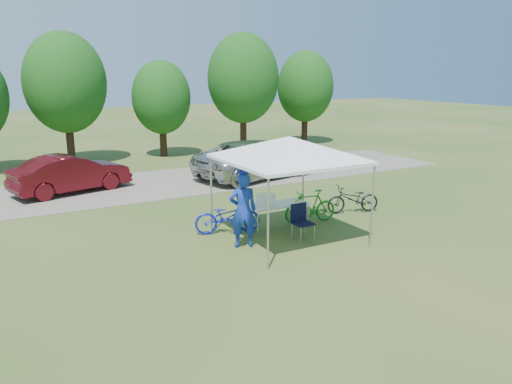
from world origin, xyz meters
TOP-DOWN VIEW (x-y plane):
  - ground at (0.00, 0.00)m, footprint 100.00×100.00m
  - gravel_strip at (0.00, 8.00)m, footprint 24.00×5.00m
  - canopy at (0.00, 0.00)m, footprint 4.53×4.53m
  - treeline at (-0.29, 14.05)m, footprint 24.89×4.28m
  - folding_table at (0.27, 0.93)m, footprint 1.73×0.72m
  - folding_chair at (0.34, -0.10)m, footprint 0.48×0.49m
  - cooler at (-0.13, 0.93)m, footprint 0.47×0.32m
  - ice_cream_cup at (0.86, 0.88)m, footprint 0.09×0.09m
  - cyclist at (-1.27, 0.11)m, footprint 0.80×0.64m
  - bike_blue at (-1.14, 1.26)m, footprint 1.89×1.10m
  - bike_green at (1.40, 0.98)m, footprint 1.65×0.72m
  - bike_dark at (3.14, 1.13)m, footprint 1.78×1.02m
  - minivan at (3.12, 7.21)m, footprint 5.84×3.63m
  - sedan at (-4.03, 8.20)m, footprint 4.39×2.47m

SIDE VIEW (x-z plane):
  - ground at x=0.00m, z-range 0.00..0.00m
  - gravel_strip at x=0.00m, z-range 0.00..0.02m
  - bike_dark at x=3.14m, z-range 0.00..0.88m
  - bike_blue at x=-1.14m, z-range 0.00..0.94m
  - bike_green at x=1.40m, z-range 0.00..0.96m
  - folding_chair at x=0.34m, z-range 0.09..1.02m
  - folding_table at x=0.27m, z-range 0.31..1.02m
  - sedan at x=-4.03m, z-range 0.02..1.39m
  - ice_cream_cup at x=0.86m, z-range 0.71..0.78m
  - minivan at x=3.12m, z-range 0.02..1.53m
  - cooler at x=-0.13m, z-range 0.71..1.05m
  - cyclist at x=-1.27m, z-range 0.00..1.90m
  - canopy at x=0.00m, z-range 1.15..4.15m
  - treeline at x=-0.29m, z-range 0.38..6.68m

